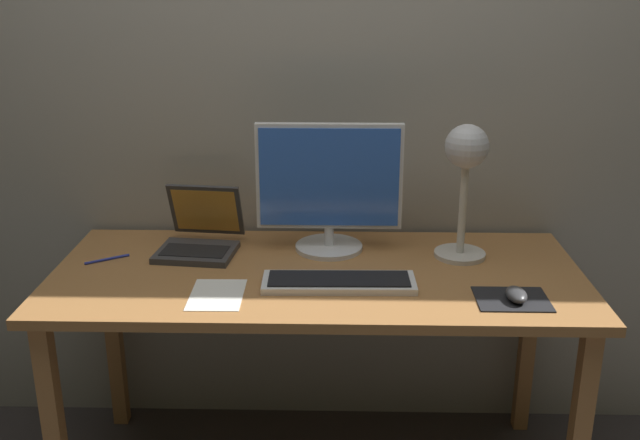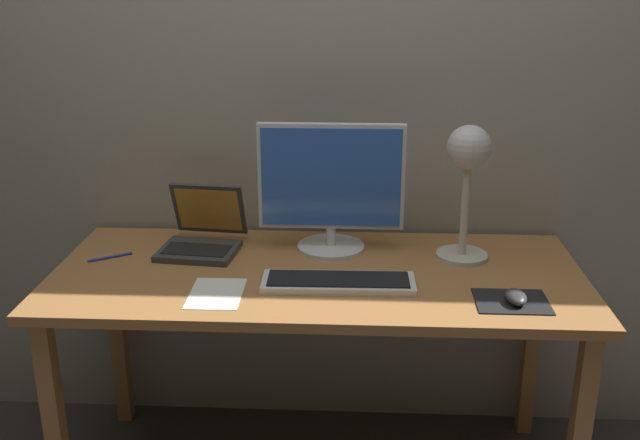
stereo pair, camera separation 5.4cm
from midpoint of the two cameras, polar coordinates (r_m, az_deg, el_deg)
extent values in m
cube|color=#9E998E|center=(2.45, 0.95, 11.90)|extent=(4.80, 0.06, 2.60)
cube|color=#A8703D|center=(2.22, 0.50, -4.35)|extent=(1.60, 0.70, 0.03)
cube|color=#A8703D|center=(2.30, -19.34, -15.13)|extent=(0.05, 0.05, 0.71)
cube|color=#A8703D|center=(2.76, -14.94, -8.55)|extent=(0.05, 0.05, 0.71)
cube|color=#A8703D|center=(2.72, 16.75, -9.22)|extent=(0.05, 0.05, 0.71)
cylinder|color=silver|center=(2.37, 1.50, -2.13)|extent=(0.22, 0.22, 0.01)
cylinder|color=silver|center=(2.36, 1.51, -1.26)|extent=(0.03, 0.03, 0.06)
cube|color=silver|center=(2.30, 1.55, 3.42)|extent=(0.46, 0.03, 0.34)
cube|color=blue|center=(2.28, 1.54, 3.30)|extent=(0.44, 0.00, 0.31)
cube|color=silver|center=(2.11, 2.17, -4.93)|extent=(0.44, 0.15, 0.02)
cube|color=black|center=(2.10, 2.18, -4.63)|extent=(0.41, 0.12, 0.01)
cube|color=#38383A|center=(2.36, -8.84, -2.42)|extent=(0.26, 0.22, 0.02)
cube|color=black|center=(2.35, -8.96, -2.29)|extent=(0.22, 0.13, 0.00)
cube|color=#38383A|center=(2.44, -8.05, 0.87)|extent=(0.25, 0.10, 0.18)
cube|color=gold|center=(2.44, -8.05, 0.87)|extent=(0.22, 0.09, 0.16)
cylinder|color=beige|center=(2.35, 11.66, -2.74)|extent=(0.16, 0.16, 0.01)
cylinder|color=silver|center=(2.30, 11.93, 1.10)|extent=(0.02, 0.02, 0.32)
sphere|color=silver|center=(2.25, 12.25, 5.58)|extent=(0.13, 0.13, 0.13)
sphere|color=#FFEAB2|center=(2.25, 12.23, 4.69)|extent=(0.05, 0.05, 0.05)
cube|color=black|center=(2.08, 15.47, -6.15)|extent=(0.20, 0.16, 0.00)
ellipsoid|color=#38383A|center=(2.07, 15.79, -5.80)|extent=(0.06, 0.10, 0.03)
cube|color=white|center=(2.08, -7.39, -5.72)|extent=(0.15, 0.21, 0.00)
cylinder|color=#2633A5|center=(2.39, -15.48, -2.81)|extent=(0.12, 0.08, 0.01)
camera|label=1|loc=(0.03, -89.27, 0.25)|focal=40.96mm
camera|label=2|loc=(0.03, 90.73, -0.25)|focal=40.96mm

